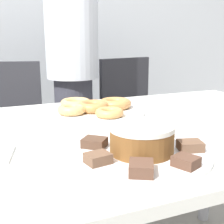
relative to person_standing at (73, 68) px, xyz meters
name	(u,v)px	position (x,y,z in m)	size (l,w,h in m)	color
wall_back	(26,2)	(-0.15, 0.67, 0.43)	(8.00, 0.05, 2.60)	#B2B7BC
table	(107,153)	(-0.15, -0.90, -0.19)	(1.68, 0.94, 0.76)	silver
person_standing	(73,68)	(0.00, 0.00, 0.00)	(0.31, 0.31, 1.63)	#383842
office_chair_left	(6,149)	(-0.42, -0.06, -0.43)	(0.54, 0.54, 0.91)	black
office_chair_right	(138,132)	(0.42, -0.06, -0.43)	(0.53, 0.53, 0.91)	black
plate_cake	(141,154)	(-0.16, -1.15, -0.10)	(0.35, 0.35, 0.01)	white
plate_donuts	(93,112)	(-0.12, -0.68, -0.10)	(0.40, 0.40, 0.01)	white
frosted_cake	(142,139)	(-0.16, -1.15, -0.06)	(0.16, 0.16, 0.07)	brown
lamington_0	(98,158)	(-0.28, -1.17, -0.09)	(0.06, 0.05, 0.02)	brown
lamington_1	(141,168)	(-0.22, -1.26, -0.09)	(0.07, 0.08, 0.03)	brown
lamington_2	(186,162)	(-0.11, -1.27, -0.09)	(0.06, 0.07, 0.02)	brown
lamington_3	(190,146)	(-0.03, -1.19, -0.09)	(0.07, 0.07, 0.02)	brown
lamington_4	(161,134)	(-0.05, -1.08, -0.08)	(0.08, 0.08, 0.03)	#513828
lamington_5	(123,134)	(-0.15, -1.03, -0.09)	(0.05, 0.05, 0.02)	#513828
lamington_6	(95,142)	(-0.25, -1.07, -0.09)	(0.08, 0.08, 0.02)	#513828
donut_0	(93,106)	(-0.12, -0.68, -0.08)	(0.12, 0.12, 0.04)	#C68447
donut_1	(109,113)	(-0.09, -0.79, -0.08)	(0.10, 0.10, 0.03)	tan
donut_2	(115,103)	(-0.02, -0.67, -0.08)	(0.13, 0.13, 0.04)	#D18E4C
donut_3	(76,103)	(-0.15, -0.57, -0.08)	(0.12, 0.12, 0.03)	#E5AD66
donut_4	(72,110)	(-0.21, -0.70, -0.08)	(0.11, 0.11, 0.03)	#E5AD66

